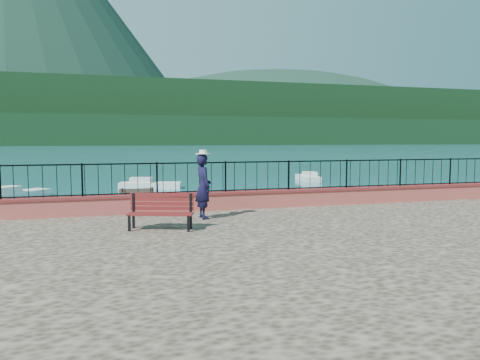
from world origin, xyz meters
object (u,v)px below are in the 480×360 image
park_bench (161,219)px  boat_5 (308,176)px  person (203,186)px  boat_3 (15,192)px  boat_0 (85,212)px  boat_4 (150,183)px

park_bench → boat_5: size_ratio=0.46×
park_bench → person: 2.04m
boat_3 → boat_5: (21.79, 6.33, 0.00)m
boat_0 → boat_5: (17.68, 15.61, 0.00)m
boat_3 → boat_5: size_ratio=1.12×
person → boat_3: person is taller
person → boat_5: person is taller
boat_0 → boat_4: same height
boat_5 → boat_0: bearing=141.3°
boat_0 → boat_5: bearing=32.8°
boat_3 → boat_5: same height
boat_0 → boat_3: bearing=105.2°
park_bench → boat_0: park_bench is taller
person → boat_4: (0.66, 20.64, -1.73)m
person → boat_4: bearing=-8.1°
boat_0 → boat_5: same height
boat_3 → boat_4: same height
boat_3 → boat_4: size_ratio=0.98×
boat_3 → person: bearing=-114.1°
person → boat_0: 8.57m
park_bench → person: (1.39, 1.34, 0.65)m
park_bench → boat_3: park_bench is taller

